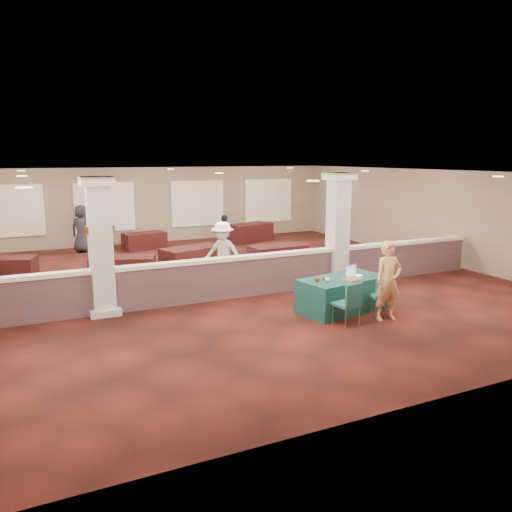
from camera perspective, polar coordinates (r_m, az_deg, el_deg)
name	(u,v)px	position (r m, az deg, el deg)	size (l,w,h in m)	color
ground	(221,284)	(14.59, -4.06, -3.17)	(16.00, 16.00, 0.00)	#4B1812
wall_back	(153,205)	(21.89, -11.70, 5.72)	(16.00, 0.04, 3.20)	#7D6956
wall_front	(421,302)	(7.52, 18.31, -5.02)	(16.00, 0.04, 3.20)	#7D6956
wall_right	(432,216)	(18.66, 19.52, 4.38)	(0.04, 16.00, 3.20)	#7D6956
ceiling	(219,173)	(14.14, -4.25, 9.49)	(16.00, 16.00, 0.02)	white
partition_wall	(241,276)	(13.10, -1.74, -2.26)	(15.60, 0.28, 1.10)	#4F353C
column_left	(100,245)	(11.97, -17.35, 1.16)	(0.72, 0.72, 3.20)	silver
column_right	(338,229)	(14.33, 9.33, 3.12)	(0.72, 0.72, 3.20)	silver
sconce_left	(87,231)	(11.89, -18.79, 2.77)	(0.12, 0.12, 0.18)	brown
sconce_right	(112,229)	(11.96, -16.12, 2.98)	(0.12, 0.12, 0.18)	brown
near_table	(342,294)	(12.14, 9.84, -4.32)	(2.11, 1.05, 0.81)	#103B35
conf_chair_main	(383,294)	(11.88, 14.33, -4.23)	(0.58, 0.58, 0.90)	#216261
conf_chair_side	(350,301)	(11.00, 10.64, -5.06)	(0.55, 0.55, 0.98)	#216261
woman	(388,281)	(11.57, 14.87, -2.77)	(0.65, 0.43, 1.80)	#E5A663
far_table_front_left	(123,269)	(15.29, -14.94, -1.42)	(1.84, 0.92, 0.75)	black
far_table_front_center	(193,259)	(16.16, -7.25, -0.37)	(1.96, 0.98, 0.80)	black
far_table_front_right	(278,256)	(16.57, 2.51, -0.06)	(1.87, 0.94, 0.76)	black
far_table_back_left	(6,269)	(16.75, -26.64, -1.30)	(1.66, 0.83, 0.67)	black
far_table_back_center	(144,241)	(20.43, -12.63, 1.71)	(1.64, 0.82, 0.67)	black
far_table_back_right	(250,233)	(21.70, -0.70, 2.69)	(1.93, 0.97, 0.78)	black
attendee_b	(223,253)	(14.42, -3.83, 0.35)	(1.16, 0.53, 1.81)	silver
attendee_c	(224,235)	(18.62, -3.64, 2.39)	(0.90, 0.43, 1.53)	black
attendee_d	(82,229)	(20.35, -19.28, 2.96)	(0.90, 0.49, 1.83)	black
laptop_base	(354,276)	(12.23, 11.19, -2.24)	(0.37, 0.26, 0.02)	silver
laptop_screen	(351,270)	(12.28, 10.78, -1.53)	(0.37, 0.01, 0.24)	silver
screen_glow	(351,270)	(12.28, 10.80, -1.62)	(0.33, 0.00, 0.21)	silver
knitting	(353,279)	(11.88, 11.04, -2.60)	(0.44, 0.33, 0.03)	orange
yarn_cream	(327,280)	(11.52, 8.16, -2.71)	(0.12, 0.12, 0.12)	beige
yarn_red	(317,280)	(11.53, 6.99, -2.70)	(0.11, 0.11, 0.11)	#602013
yarn_grey	(324,277)	(11.77, 7.74, -2.42)	(0.12, 0.12, 0.12)	#55545A
scissors	(374,276)	(12.34, 13.29, -2.22)	(0.13, 0.03, 0.01)	#AF1221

